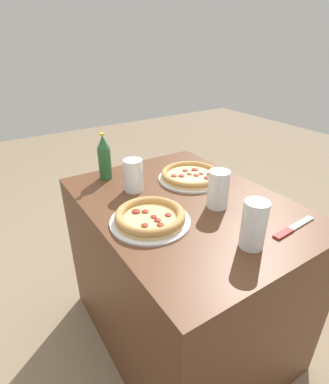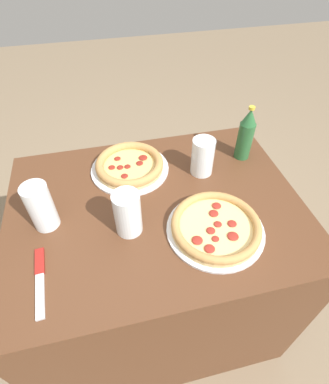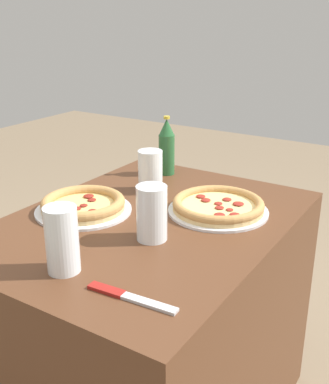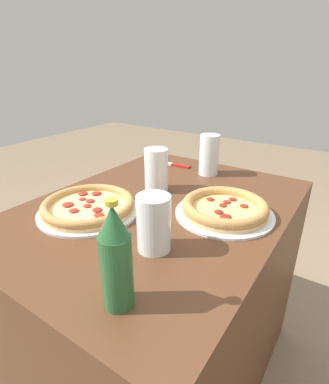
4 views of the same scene
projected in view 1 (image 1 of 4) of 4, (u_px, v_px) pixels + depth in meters
ground_plane at (181, 329)px, 1.56m from camera, size 8.00×8.00×0.00m
table at (183, 273)px, 1.38m from camera, size 0.98×0.74×0.76m
pizza_veggie at (191, 175)px, 1.39m from camera, size 0.30×0.30×0.04m
pizza_salami at (150, 217)px, 1.06m from camera, size 0.29×0.29×0.05m
glass_iced_tea at (253, 227)px, 0.91m from camera, size 0.08×0.08×0.16m
glass_water at (218, 191)px, 1.14m from camera, size 0.08×0.08×0.15m
glass_mango_juice at (133, 177)px, 1.27m from camera, size 0.08×0.08×0.14m
beer_bottle at (104, 158)px, 1.36m from camera, size 0.06×0.06×0.22m
knife at (293, 228)px, 1.03m from camera, size 0.04×0.21×0.01m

